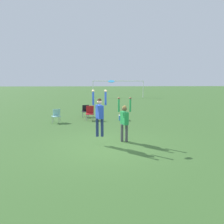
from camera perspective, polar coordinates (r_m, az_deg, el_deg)
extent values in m
plane|color=#3D662D|center=(9.12, -1.37, -8.76)|extent=(120.00, 120.00, 0.00)
cylinder|color=navy|center=(9.09, -3.89, -4.04)|extent=(0.12, 0.12, 0.77)
cylinder|color=navy|center=(9.09, -2.60, -4.04)|extent=(0.12, 0.12, 0.77)
cube|color=blue|center=(8.96, -3.28, 0.07)|extent=(0.34, 0.50, 0.55)
sphere|color=beige|center=(8.91, -3.30, 2.63)|extent=(0.21, 0.21, 0.21)
sphere|color=black|center=(8.90, -3.31, 3.00)|extent=(0.18, 0.18, 0.18)
cylinder|color=blue|center=(8.90, -4.93, 3.63)|extent=(0.08, 0.08, 0.58)
sphere|color=beige|center=(8.88, -4.96, 5.49)|extent=(0.10, 0.10, 0.10)
cylinder|color=blue|center=(8.89, -1.69, 3.66)|extent=(0.08, 0.08, 0.58)
sphere|color=beige|center=(8.87, -1.70, 5.52)|extent=(0.10, 0.10, 0.10)
cylinder|color=#4C4C51|center=(9.59, 2.62, -5.48)|extent=(0.12, 0.12, 0.77)
cylinder|color=#4C4C51|center=(9.60, 3.82, -5.46)|extent=(0.12, 0.12, 0.77)
cube|color=green|center=(9.45, 3.26, -1.58)|extent=(0.34, 0.49, 0.55)
sphere|color=brown|center=(9.38, 3.28, 0.85)|extent=(0.21, 0.21, 0.21)
sphere|color=olive|center=(9.38, 3.28, 1.20)|extent=(0.18, 0.18, 0.18)
cylinder|color=green|center=(9.34, 1.79, 1.81)|extent=(0.08, 0.08, 0.58)
sphere|color=brown|center=(9.31, 1.80, 3.58)|extent=(0.10, 0.10, 0.10)
cylinder|color=green|center=(9.39, 4.78, 1.82)|extent=(0.08, 0.08, 0.58)
sphere|color=brown|center=(9.36, 4.80, 3.58)|extent=(0.10, 0.10, 0.10)
cylinder|color=#2D9EDB|center=(9.23, -0.17, 8.01)|extent=(0.28, 0.27, 0.10)
cylinder|color=gray|center=(13.80, -15.36, -2.04)|extent=(0.02, 0.02, 0.43)
cylinder|color=gray|center=(13.71, -13.75, -2.04)|extent=(0.02, 0.02, 0.43)
cylinder|color=gray|center=(14.18, -15.00, -1.73)|extent=(0.02, 0.02, 0.43)
cylinder|color=gray|center=(14.09, -13.43, -1.73)|extent=(0.02, 0.02, 0.43)
cube|color=#8CC6C1|center=(13.91, -14.42, -1.10)|extent=(0.64, 0.64, 0.04)
cube|color=#8CC6C1|center=(14.08, -14.27, -0.04)|extent=(0.45, 0.34, 0.41)
cylinder|color=gray|center=(15.39, -7.75, -0.68)|extent=(0.02, 0.02, 0.42)
cylinder|color=gray|center=(15.36, -6.24, -0.67)|extent=(0.02, 0.02, 0.42)
cylinder|color=gray|center=(15.79, -7.61, -0.43)|extent=(0.02, 0.02, 0.42)
cylinder|color=gray|center=(15.76, -6.14, -0.42)|extent=(0.02, 0.02, 0.42)
cube|color=black|center=(15.54, -6.95, 0.15)|extent=(0.60, 0.60, 0.04)
cube|color=black|center=(15.73, -6.90, 1.09)|extent=(0.49, 0.25, 0.42)
cylinder|color=gray|center=(14.17, -6.70, -1.46)|extent=(0.02, 0.02, 0.44)
cylinder|color=gray|center=(14.14, -5.00, -1.45)|extent=(0.02, 0.02, 0.44)
cylinder|color=gray|center=(14.58, -6.57, -1.16)|extent=(0.02, 0.02, 0.44)
cylinder|color=gray|center=(14.56, -4.92, -1.15)|extent=(0.02, 0.02, 0.44)
cube|color=#B21E23|center=(14.33, -5.81, -0.51)|extent=(0.57, 0.57, 0.04)
cube|color=#B21E23|center=(14.51, -5.77, 0.68)|extent=(0.51, 0.20, 0.50)
cube|color=#336BB7|center=(14.38, 2.65, -1.51)|extent=(0.42, 0.38, 0.31)
cube|color=silver|center=(14.35, 2.65, -0.85)|extent=(0.42, 0.39, 0.02)
cylinder|color=white|center=(30.50, -4.99, 5.94)|extent=(0.10, 0.10, 2.30)
cylinder|color=white|center=(30.97, 8.13, 5.94)|extent=(0.10, 0.10, 2.30)
cylinder|color=white|center=(30.49, 1.63, 8.14)|extent=(7.00, 0.10, 0.10)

